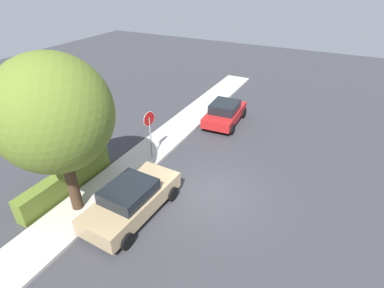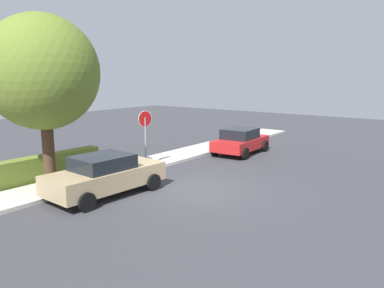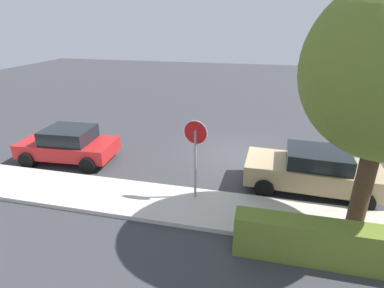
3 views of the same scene
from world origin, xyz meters
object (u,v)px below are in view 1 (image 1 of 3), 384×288
(stop_sign, at_px, (150,128))
(parked_car_red, at_px, (225,113))
(street_tree_near_corner, at_px, (54,114))
(parked_car_tan, at_px, (132,199))

(stop_sign, height_order, parked_car_red, stop_sign)
(stop_sign, distance_m, street_tree_near_corner, 5.34)
(parked_car_tan, height_order, parked_car_red, parked_car_tan)
(parked_car_red, bearing_deg, stop_sign, 162.98)
(parked_car_tan, xyz_separation_m, parked_car_red, (9.50, -0.19, -0.03))
(parked_car_tan, xyz_separation_m, street_tree_near_corner, (-0.93, 2.14, 3.66))
(stop_sign, distance_m, parked_car_tan, 4.21)
(parked_car_tan, distance_m, street_tree_near_corner, 4.34)
(street_tree_near_corner, bearing_deg, stop_sign, -6.91)
(parked_car_red, height_order, street_tree_near_corner, street_tree_near_corner)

